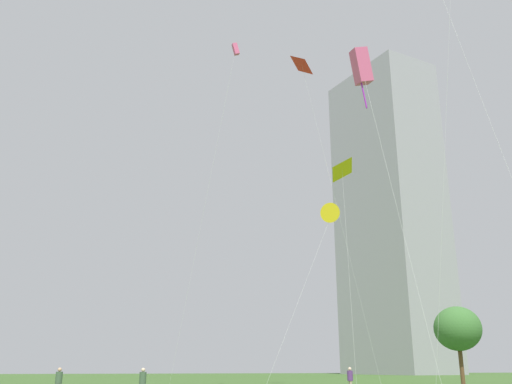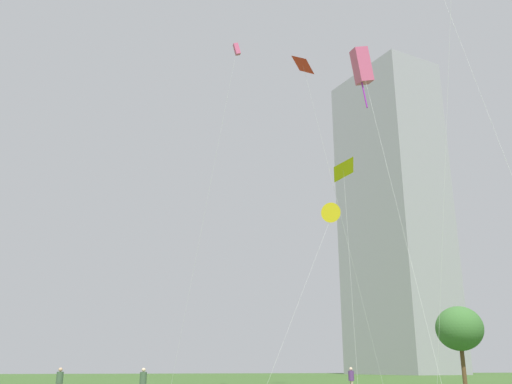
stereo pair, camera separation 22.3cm
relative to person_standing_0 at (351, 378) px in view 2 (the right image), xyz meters
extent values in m
cylinder|color=#593372|center=(0.00, 0.00, 0.17)|extent=(0.38, 0.38, 0.66)
sphere|color=beige|center=(0.00, 0.00, 0.61)|extent=(0.22, 0.22, 0.22)
cylinder|color=#3F593F|center=(-18.46, -2.41, 0.16)|extent=(0.38, 0.38, 0.65)
sphere|color=tan|center=(-18.46, -2.41, 0.60)|extent=(0.22, 0.22, 0.22)
cylinder|color=#3F593F|center=(-13.92, -4.06, 0.15)|extent=(0.37, 0.37, 0.65)
sphere|color=beige|center=(-13.92, -4.06, 0.59)|extent=(0.22, 0.22, 0.22)
cylinder|color=silver|center=(2.86, 7.57, 13.54)|extent=(6.16, 0.07, 29.07)
pyramid|color=red|center=(-0.19, 7.60, 28.11)|extent=(1.67, 1.58, 1.30)
cylinder|color=silver|center=(-0.43, -9.06, 9.46)|extent=(0.89, 5.08, 20.89)
cube|color=#E5598C|center=(-0.87, -6.53, 19.90)|extent=(1.44, 1.28, 2.60)
cylinder|color=purple|center=(-0.87, -6.53, 18.20)|extent=(0.40, 0.30, 2.81)
cylinder|color=silver|center=(4.64, -7.18, 16.31)|extent=(2.00, 5.45, 34.61)
cylinder|color=silver|center=(-9.01, 8.71, 13.42)|extent=(4.13, 5.57, 28.82)
cube|color=#E5598C|center=(-6.95, 5.94, 27.83)|extent=(0.70, 0.50, 1.13)
cylinder|color=silver|center=(2.19, 4.44, 8.20)|extent=(1.44, 4.13, 18.38)
pyramid|color=yellow|center=(2.89, 6.52, 17.42)|extent=(2.24, 2.33, 1.27)
cylinder|color=silver|center=(6.00, -9.52, 15.88)|extent=(2.84, 6.81, 33.74)
cylinder|color=silver|center=(-4.39, -2.91, 4.90)|extent=(5.37, 1.28, 11.79)
cone|color=yellow|center=(-1.71, -2.27, 10.80)|extent=(1.77, 1.73, 1.48)
cylinder|color=brown|center=(9.71, 1.81, 0.65)|extent=(0.31, 0.31, 3.28)
ellipsoid|color=#3D7033|center=(9.71, 1.81, 3.53)|extent=(3.53, 3.53, 3.31)
cube|color=#939399|center=(50.53, 89.65, 38.08)|extent=(22.48, 29.11, 78.14)
camera|label=1|loc=(-15.49, -37.00, 0.75)|focal=39.22mm
camera|label=2|loc=(-15.27, -37.05, 0.75)|focal=39.22mm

